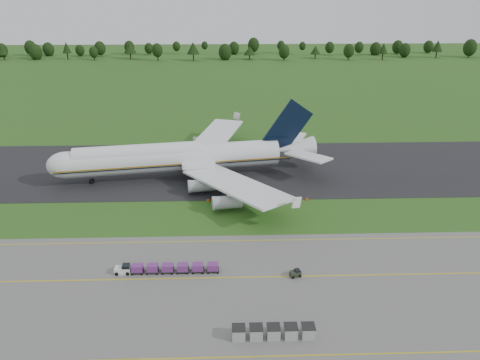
{
  "coord_description": "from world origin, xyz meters",
  "views": [
    {
      "loc": [
        1.98,
        -87.45,
        45.4
      ],
      "look_at": [
        4.8,
        2.0,
        7.56
      ],
      "focal_mm": 35.0,
      "sensor_mm": 36.0,
      "label": 1
    }
  ],
  "objects_px": {
    "baggage_train": "(166,268)",
    "utility_cart": "(295,274)",
    "uld_row": "(273,332)",
    "edge_markers": "(258,200)",
    "aircraft": "(180,157)"
  },
  "relations": [
    {
      "from": "aircraft",
      "to": "utility_cart",
      "type": "bearing_deg",
      "value": -62.79
    },
    {
      "from": "uld_row",
      "to": "edge_markers",
      "type": "distance_m",
      "value": 43.95
    },
    {
      "from": "utility_cart",
      "to": "uld_row",
      "type": "bearing_deg",
      "value": -109.39
    },
    {
      "from": "baggage_train",
      "to": "utility_cart",
      "type": "bearing_deg",
      "value": -4.9
    },
    {
      "from": "aircraft",
      "to": "edge_markers",
      "type": "height_order",
      "value": "aircraft"
    },
    {
      "from": "aircraft",
      "to": "edge_markers",
      "type": "relative_size",
      "value": 2.96
    },
    {
      "from": "utility_cart",
      "to": "edge_markers",
      "type": "height_order",
      "value": "utility_cart"
    },
    {
      "from": "baggage_train",
      "to": "utility_cart",
      "type": "height_order",
      "value": "baggage_train"
    },
    {
      "from": "baggage_train",
      "to": "uld_row",
      "type": "distance_m",
      "value": 23.35
    },
    {
      "from": "utility_cart",
      "to": "uld_row",
      "type": "relative_size",
      "value": 0.18
    },
    {
      "from": "baggage_train",
      "to": "uld_row",
      "type": "height_order",
      "value": "uld_row"
    },
    {
      "from": "uld_row",
      "to": "edge_markers",
      "type": "xyz_separation_m",
      "value": [
        0.78,
        43.94,
        -0.72
      ]
    },
    {
      "from": "uld_row",
      "to": "utility_cart",
      "type": "bearing_deg",
      "value": 70.61
    },
    {
      "from": "aircraft",
      "to": "baggage_train",
      "type": "height_order",
      "value": "aircraft"
    },
    {
      "from": "aircraft",
      "to": "edge_markers",
      "type": "distance_m",
      "value": 24.19
    }
  ]
}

